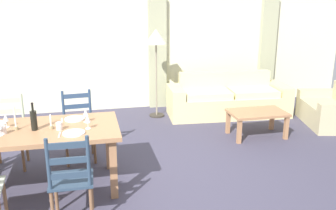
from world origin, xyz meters
name	(u,v)px	position (x,y,z in m)	size (l,w,h in m)	color
ground_plane	(155,182)	(0.00, 0.00, -0.01)	(9.60, 9.60, 0.02)	#3F3C4F
wall_far	(123,42)	(0.00, 3.30, 1.35)	(9.60, 0.16, 2.70)	beige
curtain_panel_left	(158,54)	(0.67, 3.16, 1.10)	(0.35, 0.08, 2.20)	#A8A986
curtain_panel_right	(267,50)	(3.07, 3.16, 1.10)	(0.35, 0.08, 2.20)	#A8A986
dining_table	(34,136)	(-1.37, 0.11, 0.66)	(1.90, 0.96, 0.75)	#A8754E
dining_chair_near_right	(71,179)	(-0.95, -0.67, 0.48)	(0.43, 0.41, 0.96)	#2D4156
dining_chair_far_left	(9,132)	(-1.79, 0.85, 0.48)	(0.42, 0.40, 0.96)	beige
dining_chair_far_right	(79,126)	(-0.90, 0.89, 0.48)	(0.45, 0.43, 0.96)	navy
dinner_plate_near_right	(74,133)	(-0.92, -0.14, 0.76)	(0.24, 0.24, 0.02)	white
fork_near_right	(60,135)	(-1.07, -0.14, 0.75)	(0.02, 0.17, 0.01)	silver
dinner_plate_far_right	(75,119)	(-0.92, 0.36, 0.76)	(0.24, 0.24, 0.02)	white
fork_far_right	(62,120)	(-1.07, 0.36, 0.75)	(0.02, 0.17, 0.01)	silver
wine_bottle	(34,120)	(-1.35, 0.08, 0.87)	(0.07, 0.07, 0.32)	black
wine_glass_near_right	(88,119)	(-0.76, -0.01, 0.86)	(0.06, 0.06, 0.16)	white
wine_glass_far_left	(6,118)	(-1.67, 0.24, 0.86)	(0.06, 0.06, 0.16)	white
wine_glass_far_right	(86,113)	(-0.78, 0.24, 0.86)	(0.06, 0.06, 0.16)	white
coffee_cup_primary	(59,126)	(-1.08, 0.02, 0.80)	(0.07, 0.07, 0.09)	beige
coffee_cup_secondary	(3,130)	(-1.66, 0.02, 0.80)	(0.07, 0.07, 0.09)	beige
candle_tall	(16,123)	(-1.55, 0.13, 0.83)	(0.05, 0.05, 0.28)	#998C66
candle_short	(51,125)	(-1.17, 0.07, 0.80)	(0.05, 0.05, 0.17)	#998C66
couch	(227,100)	(1.87, 2.36, 0.29)	(2.34, 0.98, 0.80)	beige
coffee_table	(257,115)	(1.90, 1.14, 0.36)	(0.90, 0.56, 0.42)	#A8754E
armchair_upholstered	(333,111)	(3.48, 1.38, 0.25)	(1.04, 1.31, 0.72)	tan
standing_lamp	(156,42)	(0.52, 2.54, 1.41)	(0.40, 0.40, 1.64)	#332D28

